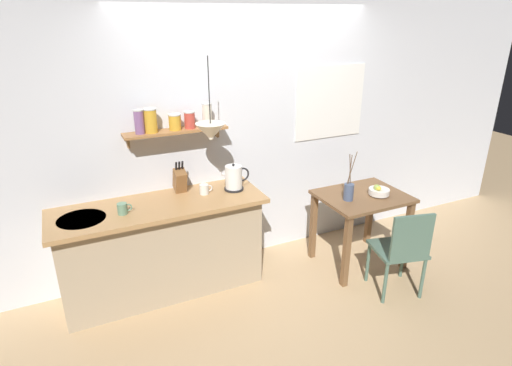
{
  "coord_description": "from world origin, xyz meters",
  "views": [
    {
      "loc": [
        -1.65,
        -3.03,
        2.41
      ],
      "look_at": [
        -0.1,
        0.25,
        0.95
      ],
      "focal_mm": 29.49,
      "sensor_mm": 36.0,
      "label": 1
    }
  ],
  "objects_px": {
    "dining_chair_near": "(402,248)",
    "fruit_bowl": "(379,191)",
    "twig_vase": "(349,191)",
    "coffee_mug_by_sink": "(123,209)",
    "knife_block": "(180,180)",
    "electric_kettle": "(234,178)",
    "pendant_lamp": "(211,132)",
    "dining_table": "(361,208)",
    "coffee_mug_spare": "(204,189)"
  },
  "relations": [
    {
      "from": "pendant_lamp",
      "to": "coffee_mug_spare",
      "type": "bearing_deg",
      "value": 99.73
    },
    {
      "from": "dining_chair_near",
      "to": "fruit_bowl",
      "type": "xyz_separation_m",
      "value": [
        0.14,
        0.53,
        0.33
      ]
    },
    {
      "from": "dining_table",
      "to": "knife_block",
      "type": "distance_m",
      "value": 1.8
    },
    {
      "from": "twig_vase",
      "to": "coffee_mug_by_sink",
      "type": "relative_size",
      "value": 4.02
    },
    {
      "from": "twig_vase",
      "to": "coffee_mug_by_sink",
      "type": "bearing_deg",
      "value": 170.93
    },
    {
      "from": "electric_kettle",
      "to": "fruit_bowl",
      "type": "bearing_deg",
      "value": -18.7
    },
    {
      "from": "dining_table",
      "to": "dining_chair_near",
      "type": "relative_size",
      "value": 0.97
    },
    {
      "from": "fruit_bowl",
      "to": "coffee_mug_spare",
      "type": "height_order",
      "value": "coffee_mug_spare"
    },
    {
      "from": "dining_table",
      "to": "coffee_mug_by_sink",
      "type": "relative_size",
      "value": 6.99
    },
    {
      "from": "fruit_bowl",
      "to": "knife_block",
      "type": "height_order",
      "value": "knife_block"
    },
    {
      "from": "fruit_bowl",
      "to": "coffee_mug_by_sink",
      "type": "distance_m",
      "value": 2.39
    },
    {
      "from": "electric_kettle",
      "to": "knife_block",
      "type": "bearing_deg",
      "value": 162.12
    },
    {
      "from": "knife_block",
      "to": "coffee_mug_by_sink",
      "type": "xyz_separation_m",
      "value": [
        -0.55,
        -0.24,
        -0.07
      ]
    },
    {
      "from": "fruit_bowl",
      "to": "coffee_mug_by_sink",
      "type": "height_order",
      "value": "coffee_mug_by_sink"
    },
    {
      "from": "fruit_bowl",
      "to": "electric_kettle",
      "type": "relative_size",
      "value": 0.74
    },
    {
      "from": "dining_table",
      "to": "coffee_mug_spare",
      "type": "relative_size",
      "value": 6.84
    },
    {
      "from": "twig_vase",
      "to": "electric_kettle",
      "type": "distance_m",
      "value": 1.1
    },
    {
      "from": "dining_chair_near",
      "to": "coffee_mug_by_sink",
      "type": "relative_size",
      "value": 7.19
    },
    {
      "from": "coffee_mug_spare",
      "to": "electric_kettle",
      "type": "bearing_deg",
      "value": -4.23
    },
    {
      "from": "electric_kettle",
      "to": "pendant_lamp",
      "type": "relative_size",
      "value": 0.4
    },
    {
      "from": "dining_chair_near",
      "to": "twig_vase",
      "type": "bearing_deg",
      "value": 109.24
    },
    {
      "from": "coffee_mug_spare",
      "to": "pendant_lamp",
      "type": "xyz_separation_m",
      "value": [
        0.03,
        -0.16,
        0.57
      ]
    },
    {
      "from": "coffee_mug_by_sink",
      "to": "pendant_lamp",
      "type": "distance_m",
      "value": 0.95
    },
    {
      "from": "dining_chair_near",
      "to": "electric_kettle",
      "type": "height_order",
      "value": "electric_kettle"
    },
    {
      "from": "fruit_bowl",
      "to": "electric_kettle",
      "type": "bearing_deg",
      "value": 161.3
    },
    {
      "from": "fruit_bowl",
      "to": "coffee_mug_spare",
      "type": "bearing_deg",
      "value": 163.71
    },
    {
      "from": "coffee_mug_by_sink",
      "to": "knife_block",
      "type": "bearing_deg",
      "value": 23.78
    },
    {
      "from": "pendant_lamp",
      "to": "coffee_mug_by_sink",
      "type": "bearing_deg",
      "value": 176.33
    },
    {
      "from": "fruit_bowl",
      "to": "knife_block",
      "type": "bearing_deg",
      "value": 161.51
    },
    {
      "from": "dining_chair_near",
      "to": "fruit_bowl",
      "type": "relative_size",
      "value": 4.29
    },
    {
      "from": "dining_chair_near",
      "to": "coffee_mug_spare",
      "type": "height_order",
      "value": "coffee_mug_spare"
    },
    {
      "from": "dining_table",
      "to": "pendant_lamp",
      "type": "distance_m",
      "value": 1.73
    },
    {
      "from": "knife_block",
      "to": "pendant_lamp",
      "type": "bearing_deg",
      "value": -53.64
    },
    {
      "from": "twig_vase",
      "to": "coffee_mug_spare",
      "type": "height_order",
      "value": "twig_vase"
    },
    {
      "from": "knife_block",
      "to": "coffee_mug_by_sink",
      "type": "relative_size",
      "value": 2.54
    },
    {
      "from": "coffee_mug_by_sink",
      "to": "coffee_mug_spare",
      "type": "relative_size",
      "value": 0.98
    },
    {
      "from": "fruit_bowl",
      "to": "dining_chair_near",
      "type": "bearing_deg",
      "value": -104.42
    },
    {
      "from": "fruit_bowl",
      "to": "electric_kettle",
      "type": "height_order",
      "value": "electric_kettle"
    },
    {
      "from": "dining_chair_near",
      "to": "coffee_mug_by_sink",
      "type": "distance_m",
      "value": 2.43
    },
    {
      "from": "twig_vase",
      "to": "knife_block",
      "type": "relative_size",
      "value": 1.58
    },
    {
      "from": "fruit_bowl",
      "to": "twig_vase",
      "type": "relative_size",
      "value": 0.42
    },
    {
      "from": "coffee_mug_spare",
      "to": "fruit_bowl",
      "type": "bearing_deg",
      "value": -16.29
    },
    {
      "from": "electric_kettle",
      "to": "knife_block",
      "type": "height_order",
      "value": "knife_block"
    },
    {
      "from": "twig_vase",
      "to": "pendant_lamp",
      "type": "relative_size",
      "value": 0.71
    },
    {
      "from": "dining_table",
      "to": "coffee_mug_spare",
      "type": "bearing_deg",
      "value": 165.01
    },
    {
      "from": "coffee_mug_by_sink",
      "to": "pendant_lamp",
      "type": "relative_size",
      "value": 0.18
    },
    {
      "from": "electric_kettle",
      "to": "pendant_lamp",
      "type": "xyz_separation_m",
      "value": [
        -0.26,
        -0.14,
        0.5
      ]
    },
    {
      "from": "twig_vase",
      "to": "dining_chair_near",
      "type": "bearing_deg",
      "value": -70.76
    },
    {
      "from": "pendant_lamp",
      "to": "electric_kettle",
      "type": "bearing_deg",
      "value": 28.66
    },
    {
      "from": "twig_vase",
      "to": "coffee_mug_by_sink",
      "type": "height_order",
      "value": "twig_vase"
    }
  ]
}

